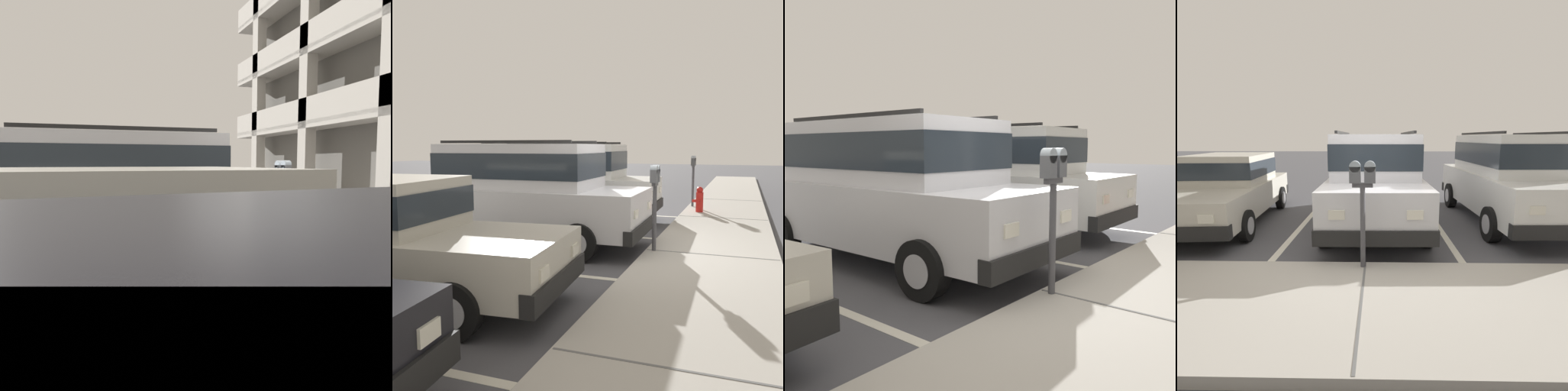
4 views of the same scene
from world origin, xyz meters
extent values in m
cube|color=#4C4C51|center=(0.00, 0.00, -0.05)|extent=(80.00, 80.00, 0.10)
cube|color=#ADA89E|center=(0.00, 1.30, 0.06)|extent=(40.00, 2.20, 0.12)
cube|color=#606060|center=(-8.00, 1.30, 0.12)|extent=(0.03, 2.16, 0.00)
cube|color=#606060|center=(-4.00, 1.30, 0.12)|extent=(0.03, 2.16, 0.00)
cube|color=#606060|center=(0.00, 1.30, 0.12)|extent=(0.03, 2.16, 0.00)
cube|color=silver|center=(-4.49, -1.40, 0.00)|extent=(0.12, 4.80, 0.01)
cube|color=silver|center=(-1.50, -1.40, 0.00)|extent=(0.12, 4.80, 0.01)
cube|color=silver|center=(1.50, -1.40, 0.00)|extent=(0.12, 4.80, 0.01)
cube|color=silver|center=(-0.11, -2.25, 0.73)|extent=(1.91, 4.73, 0.80)
cube|color=silver|center=(-0.11, -2.30, 1.55)|extent=(1.66, 2.94, 0.84)
cube|color=#232B33|center=(-0.11, -2.30, 1.57)|extent=(1.69, 2.96, 0.46)
cube|color=black|center=(-0.15, 0.06, 0.45)|extent=(1.88, 0.19, 0.24)
cube|color=silver|center=(0.42, 0.12, 0.81)|extent=(0.24, 0.03, 0.14)
cube|color=silver|center=(-0.72, 0.10, 0.81)|extent=(0.24, 0.03, 0.14)
cylinder|color=black|center=(0.77, -0.78, 0.33)|extent=(0.21, 0.66, 0.66)
cylinder|color=#B2B2B7|center=(0.77, -0.78, 0.33)|extent=(0.23, 0.37, 0.36)
cylinder|color=black|center=(-1.04, -0.81, 0.33)|extent=(0.21, 0.66, 0.66)
cylinder|color=#B2B2B7|center=(-1.04, -0.81, 0.33)|extent=(0.23, 0.37, 0.36)
cylinder|color=black|center=(-0.99, -3.72, 0.33)|extent=(0.21, 0.66, 0.66)
cylinder|color=#B2B2B7|center=(-0.99, -3.72, 0.33)|extent=(0.23, 0.37, 0.36)
cube|color=black|center=(0.58, -2.29, 2.01)|extent=(0.09, 2.62, 0.05)
cube|color=black|center=(-0.80, -2.31, 2.01)|extent=(0.09, 2.62, 0.05)
cube|color=silver|center=(-3.15, -2.60, 0.73)|extent=(1.97, 4.75, 0.80)
cube|color=silver|center=(-3.15, -2.65, 1.55)|extent=(1.70, 2.96, 0.84)
cube|color=#232B33|center=(-3.15, -2.65, 1.57)|extent=(1.72, 2.98, 0.46)
cube|color=black|center=(-3.21, -0.29, 0.45)|extent=(1.88, 0.21, 0.24)
cube|color=silver|center=(-2.64, -0.22, 0.81)|extent=(0.24, 0.04, 0.14)
cube|color=silver|center=(-3.78, -0.25, 0.81)|extent=(0.24, 0.04, 0.14)
cylinder|color=black|center=(-2.29, -1.12, 0.33)|extent=(0.22, 0.67, 0.66)
cylinder|color=#B2B2B7|center=(-2.29, -1.12, 0.33)|extent=(0.23, 0.37, 0.36)
cylinder|color=black|center=(-4.09, -1.16, 0.33)|extent=(0.22, 0.67, 0.66)
cylinder|color=#B2B2B7|center=(-4.09, -1.16, 0.33)|extent=(0.23, 0.37, 0.36)
cylinder|color=black|center=(-2.21, -4.03, 0.33)|extent=(0.22, 0.67, 0.66)
cylinder|color=#B2B2B7|center=(-2.21, -4.03, 0.33)|extent=(0.23, 0.37, 0.36)
cylinder|color=black|center=(-4.01, -4.08, 0.33)|extent=(0.22, 0.67, 0.66)
cylinder|color=#B2B2B7|center=(-4.01, -4.08, 0.33)|extent=(0.23, 0.37, 0.36)
cube|color=black|center=(-2.46, -2.63, 2.01)|extent=(0.12, 2.62, 0.05)
cube|color=black|center=(-3.83, -2.66, 2.01)|extent=(0.12, 2.62, 0.05)
cube|color=beige|center=(3.22, -2.31, 0.60)|extent=(2.05, 4.52, 0.60)
cube|color=beige|center=(3.24, -2.61, 1.22)|extent=(1.65, 2.10, 0.64)
cube|color=#232B33|center=(3.24, -2.61, 1.24)|extent=(1.68, 2.12, 0.35)
cube|color=silver|center=(2.51, -0.15, 0.66)|extent=(0.24, 0.05, 0.14)
cylinder|color=black|center=(2.28, -1.02, 0.30)|extent=(0.21, 0.61, 0.60)
cylinder|color=#B2B2B7|center=(2.28, -1.02, 0.30)|extent=(0.21, 0.34, 0.33)
cylinder|color=#47474C|center=(0.03, 0.35, 0.69)|extent=(0.07, 0.07, 1.13)
cube|color=#47474C|center=(0.03, 0.35, 1.28)|extent=(0.28, 0.06, 0.06)
cube|color=#515459|center=(-0.07, 0.35, 1.42)|extent=(0.15, 0.11, 0.22)
cylinder|color=#8C99A3|center=(-0.07, 0.35, 1.53)|extent=(0.15, 0.11, 0.15)
cube|color=#B7B293|center=(-0.07, 0.29, 1.39)|extent=(0.08, 0.01, 0.08)
cube|color=#515459|center=(0.13, 0.35, 1.42)|extent=(0.15, 0.11, 0.22)
cylinder|color=#8C99A3|center=(0.13, 0.35, 1.53)|extent=(0.15, 0.11, 0.15)
cube|color=#B7B293|center=(0.13, 0.29, 1.39)|extent=(0.08, 0.01, 0.08)
cylinder|color=#47474C|center=(-5.96, 0.34, 0.71)|extent=(0.07, 0.07, 1.17)
cube|color=#47474C|center=(-5.96, 0.34, 1.32)|extent=(0.28, 0.06, 0.06)
cube|color=#424447|center=(-6.06, 0.34, 1.46)|extent=(0.15, 0.11, 0.22)
cylinder|color=#9EA8B2|center=(-6.06, 0.34, 1.57)|extent=(0.15, 0.11, 0.15)
cube|color=#B7B293|center=(-6.06, 0.28, 1.43)|extent=(0.08, 0.01, 0.08)
cube|color=#424447|center=(-5.86, 0.34, 1.46)|extent=(0.15, 0.11, 0.22)
cylinder|color=#9EA8B2|center=(-5.86, 0.34, 1.57)|extent=(0.15, 0.11, 0.15)
cube|color=#B7B293|center=(-5.86, 0.28, 1.43)|extent=(0.08, 0.01, 0.08)
cube|color=#B7B2A8|center=(-13.19, 6.38, 7.50)|extent=(0.60, 0.50, 15.00)
cube|color=#B7B2A8|center=(-8.62, 6.38, 7.50)|extent=(0.60, 0.50, 15.00)
cylinder|color=red|center=(-4.86, 0.65, 0.40)|extent=(0.20, 0.20, 0.55)
sphere|color=red|center=(-4.86, 0.65, 0.73)|extent=(0.18, 0.18, 0.18)
cylinder|color=red|center=(-4.86, 0.50, 0.42)|extent=(0.08, 0.10, 0.08)
cylinder|color=red|center=(-4.71, 0.65, 0.42)|extent=(0.10, 0.07, 0.07)
camera|label=1|loc=(5.49, -2.77, 1.57)|focal=35.00mm
camera|label=2|loc=(7.41, 1.78, 1.93)|focal=40.00mm
camera|label=3|loc=(3.86, 2.52, 1.61)|focal=40.00mm
camera|label=4|loc=(-0.19, 4.40, 1.91)|focal=28.00mm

